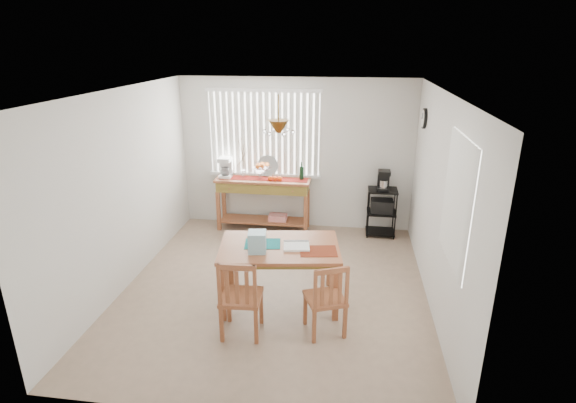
# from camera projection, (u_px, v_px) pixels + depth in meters

# --- Properties ---
(ground) EXTENTS (4.00, 4.50, 0.01)m
(ground) POSITION_uv_depth(u_px,v_px,m) (275.00, 288.00, 6.08)
(ground) COLOR #A0846C
(room_shell) EXTENTS (4.20, 4.70, 2.70)m
(room_shell) POSITION_uv_depth(u_px,v_px,m) (274.00, 167.00, 5.52)
(room_shell) COLOR silver
(room_shell) RESTS_ON ground
(sideboard) EXTENTS (1.63, 0.46, 0.92)m
(sideboard) POSITION_uv_depth(u_px,v_px,m) (264.00, 191.00, 7.78)
(sideboard) COLOR #9F5936
(sideboard) RESTS_ON ground
(sideboard_items) EXTENTS (1.55, 0.39, 0.70)m
(sideboard_items) POSITION_uv_depth(u_px,v_px,m) (248.00, 170.00, 7.70)
(sideboard_items) COLOR maroon
(sideboard_items) RESTS_ON sideboard
(wire_cart) EXTENTS (0.48, 0.39, 0.82)m
(wire_cart) POSITION_uv_depth(u_px,v_px,m) (382.00, 208.00, 7.58)
(wire_cart) COLOR black
(wire_cart) RESTS_ON ground
(cart_items) EXTENTS (0.19, 0.23, 0.34)m
(cart_items) POSITION_uv_depth(u_px,v_px,m) (384.00, 180.00, 7.42)
(cart_items) COLOR black
(cart_items) RESTS_ON wire_cart
(dining_table) EXTENTS (1.57, 1.13, 0.78)m
(dining_table) POSITION_uv_depth(u_px,v_px,m) (279.00, 252.00, 5.53)
(dining_table) COLOR #9F5936
(dining_table) RESTS_ON ground
(table_items) EXTENTS (1.18, 0.52, 0.25)m
(table_items) POSITION_uv_depth(u_px,v_px,m) (267.00, 243.00, 5.35)
(table_items) COLOR #147175
(table_items) RESTS_ON dining_table
(chair_left) EXTENTS (0.47, 0.47, 0.97)m
(chair_left) POSITION_uv_depth(u_px,v_px,m) (241.00, 298.00, 4.95)
(chair_left) COLOR #9F5936
(chair_left) RESTS_ON ground
(chair_right) EXTENTS (0.54, 0.54, 0.90)m
(chair_right) POSITION_uv_depth(u_px,v_px,m) (326.00, 299.00, 4.99)
(chair_right) COLOR #9F5936
(chair_right) RESTS_ON ground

